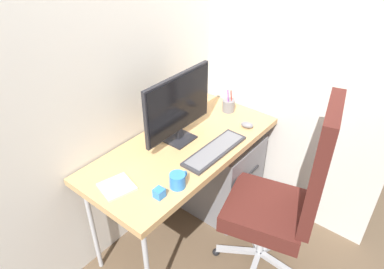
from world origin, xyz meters
name	(u,v)px	position (x,y,z in m)	size (l,w,h in m)	color
ground_plane	(185,229)	(0.00, 0.00, 0.00)	(8.00, 8.00, 0.00)	brown
wall_back	(137,31)	(0.00, 0.33, 1.40)	(2.47, 0.04, 2.80)	silver
wall_side_right	(274,20)	(0.68, -0.16, 1.40)	(0.04, 1.76, 2.80)	silver
desk	(184,151)	(0.00, 0.00, 0.71)	(1.31, 0.60, 0.76)	tan
office_chair	(287,196)	(0.15, -0.65, 0.61)	(0.59, 0.60, 1.23)	black
filing_cabinet	(221,174)	(0.37, -0.05, 0.31)	(0.45, 0.48, 0.63)	slate
monitor	(179,106)	(0.03, 0.06, 1.00)	(0.55, 0.14, 0.44)	black
keyboard	(215,150)	(0.07, -0.19, 0.77)	(0.47, 0.15, 0.02)	#333338
mouse	(247,125)	(0.42, -0.20, 0.78)	(0.05, 0.08, 0.04)	slate
pen_holder	(229,105)	(0.53, 0.03, 0.80)	(0.09, 0.09, 0.18)	slate
notebook	(117,187)	(-0.51, 0.02, 0.77)	(0.16, 0.16, 0.01)	beige
coffee_mug	(178,180)	(-0.30, -0.22, 0.80)	(0.12, 0.08, 0.08)	#337FD8
desk_clamp_accessory	(159,193)	(-0.42, -0.20, 0.78)	(0.05, 0.05, 0.05)	#337FD8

